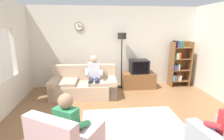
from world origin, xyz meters
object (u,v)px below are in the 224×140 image
floor_lamp (122,45)px  person_on_couch (94,74)px  tv (139,66)px  bookshelf (179,63)px  tv_stand (138,80)px  couch (84,86)px  person_in_left_armchair (71,123)px

floor_lamp → person_on_couch: size_ratio=1.49×
tv → bookshelf: 1.43m
tv_stand → floor_lamp: size_ratio=0.59×
person_on_couch → tv_stand: bearing=24.0°
couch → floor_lamp: (1.24, 0.66, 1.14)m
couch → floor_lamp: floor_lamp is taller
floor_lamp → person_in_left_armchair: floor_lamp is taller
floor_lamp → person_on_couch: (-0.93, -0.77, -0.75)m
tv_stand → person_in_left_armchair: person_in_left_armchair is taller
floor_lamp → couch: bearing=-152.1°
bookshelf → person_on_couch: bookshelf is taller
tv_stand → person_in_left_armchair: 3.62m
couch → person_on_couch: (0.31, -0.11, 0.39)m
bookshelf → tv_stand: bearing=-177.2°
person_on_couch → person_in_left_armchair: bearing=-98.3°
couch → person_on_couch: bearing=-19.5°
bookshelf → tv: bearing=-176.3°
tv → person_in_left_armchair: (-1.85, -3.07, -0.15)m
tv → person_in_left_armchair: bearing=-121.0°
tv → floor_lamp: floor_lamp is taller
couch → person_in_left_armchair: (-0.04, -2.54, 0.29)m
tv_stand → person_in_left_armchair: size_ratio=0.98×
couch → person_on_couch: person_on_couch is taller
couch → tv: size_ratio=3.22×
person_on_couch → person_in_left_armchair: size_ratio=1.11×
tv_stand → bookshelf: (1.43, 0.07, 0.54)m
person_in_left_armchair → floor_lamp: bearing=68.2°
bookshelf → floor_lamp: bearing=179.1°
floor_lamp → tv_stand: bearing=-9.9°
floor_lamp → person_in_left_armchair: (-1.28, -3.20, -0.85)m
person_on_couch → bookshelf: bearing=14.1°
bookshelf → person_in_left_armchair: bookshelf is taller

